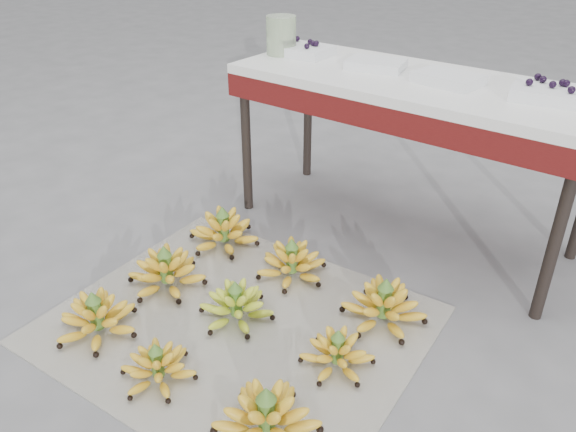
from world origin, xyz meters
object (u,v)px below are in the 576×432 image
Objects in this scene: bunch_front_right at (267,420)px; tray_left at (376,64)px; bunch_mid_left at (167,272)px; bunch_back_right at (384,306)px; tray_far_right at (553,93)px; newspaper_mat at (237,325)px; tray_right at (448,78)px; glass_jar at (281,35)px; bunch_front_center at (158,367)px; bunch_mid_center at (236,306)px; bunch_mid_right at (337,353)px; tray_far_left at (302,49)px; bunch_front_left at (97,318)px; vendor_table at (412,97)px; bunch_back_center at (292,263)px; bunch_back_left at (224,231)px.

bunch_front_right is 1.50m from tray_left.
bunch_front_right is 1.07× the size of bunch_mid_left.
tray_far_right reaches higher than bunch_back_right.
newspaper_mat is 1.22m from tray_left.
newspaper_mat is at bearing -87.26° from tray_left.
glass_jar is (-0.80, -0.02, 0.07)m from tray_right.
glass_jar reaches higher than bunch_mid_left.
newspaper_mat is 3.77× the size of bunch_back_right.
bunch_mid_center is at bearing 87.13° from bunch_front_center.
bunch_front_center is at bearing -153.68° from bunch_mid_right.
tray_far_left is 0.90× the size of tray_far_right.
bunch_mid_center is 1.24× the size of tray_right.
bunch_front_left is 1.49m from tray_left.
bunch_front_center is 0.76× the size of bunch_back_right.
glass_jar is (-0.66, -0.02, 0.17)m from vendor_table.
vendor_table reaches higher than bunch_mid_left.
bunch_front_center is 1.50× the size of glass_jar.
tray_right is at bearing 80.63° from bunch_front_right.
bunch_front_left is at bearing -82.61° from glass_jar.
bunch_back_center is 1.14m from tray_far_right.
bunch_mid_left is at bearing 101.16° from bunch_front_left.
tray_far_left reaches higher than bunch_mid_center.
bunch_mid_center is (-0.41, 0.33, -0.01)m from bunch_front_right.
bunch_back_center is 1.31× the size of tray_right.
bunch_back_left is 0.38m from bunch_back_center.
tray_right is at bearing 15.87° from bunch_back_left.
tray_far_left reaches higher than bunch_front_center.
bunch_back_right is at bearing -66.83° from vendor_table.
tray_left is (-0.44, 1.28, 0.66)m from bunch_front_right.
tray_right is 0.87× the size of tray_far_right.
bunch_front_left is at bearing -116.69° from tray_right.
bunch_mid_right is 1.18m from tray_far_right.
glass_jar is at bearing -146.90° from tray_far_left.
bunch_mid_right is 1.47m from glass_jar.
bunch_front_right is 1.42× the size of tray_right.
newspaper_mat is 3.88× the size of bunch_mid_center.
bunch_front_right reaches higher than bunch_back_center.
bunch_front_center is 0.80m from bunch_back_right.
vendor_table is at bearing 66.77° from bunch_mid_center.
tray_far_left is (-0.58, 0.03, 0.10)m from vendor_table.
bunch_mid_left is at bearing 169.45° from bunch_mid_center.
newspaper_mat is at bearing -10.95° from bunch_mid_left.
vendor_table reaches higher than bunch_front_left.
bunch_front_left reaches higher than bunch_mid_center.
tray_far_left is at bearing 114.54° from bunch_mid_right.
glass_jar is at bearing 112.08° from bunch_front_right.
tray_right is (0.14, 0.00, 0.10)m from vendor_table.
bunch_mid_right is at bearing -22.78° from bunch_back_center.
bunch_front_left is 0.80× the size of bunch_back_left.
tray_left is (-0.05, 0.97, 0.73)m from newspaper_mat.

